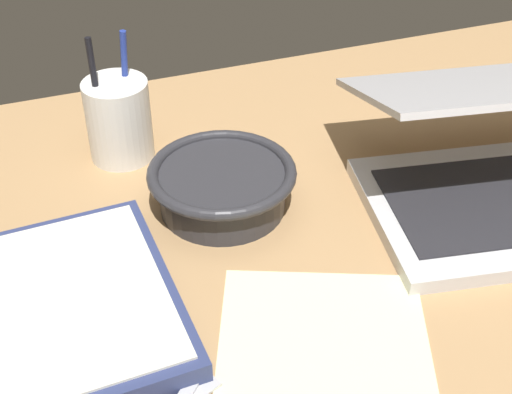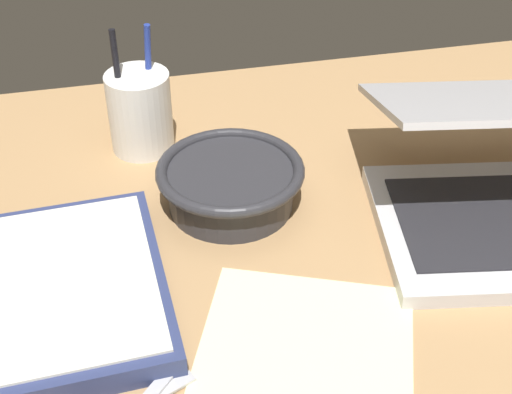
{
  "view_description": "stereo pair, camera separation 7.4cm",
  "coord_description": "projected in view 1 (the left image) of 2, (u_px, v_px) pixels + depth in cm",
  "views": [
    {
      "loc": [
        -20.06,
        -48.24,
        53.62
      ],
      "look_at": [
        0.4,
        7.46,
        9.0
      ],
      "focal_mm": 50.0,
      "sensor_mm": 36.0,
      "label": 1
    },
    {
      "loc": [
        -12.95,
        -50.35,
        53.62
      ],
      "look_at": [
        0.4,
        7.46,
        9.0
      ],
      "focal_mm": 50.0,
      "sensor_mm": 36.0,
      "label": 2
    }
  ],
  "objects": [
    {
      "name": "desk_top",
      "position": [
        277.0,
        301.0,
        0.73
      ],
      "size": [
        140.0,
        100.0,
        2.0
      ],
      "primitive_type": "cube",
      "color": "tan",
      "rests_on": "ground"
    },
    {
      "name": "pen_cup",
      "position": [
        119.0,
        119.0,
        0.9
      ],
      "size": [
        8.2,
        8.2,
        16.62
      ],
      "color": "white",
      "rests_on": "desk_top"
    },
    {
      "name": "bowl",
      "position": [
        222.0,
        185.0,
        0.82
      ],
      "size": [
        17.23,
        17.23,
        5.68
      ],
      "color": "#2D2D33",
      "rests_on": "desk_top"
    },
    {
      "name": "paper_sheet_front",
      "position": [
        328.0,
        379.0,
        0.64
      ],
      "size": [
        29.09,
        33.38,
        0.16
      ],
      "primitive_type": "cube",
      "rotation": [
        0.0,
        0.0,
        -0.39
      ],
      "color": "#F4EFB2",
      "rests_on": "desk_top"
    }
  ]
}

